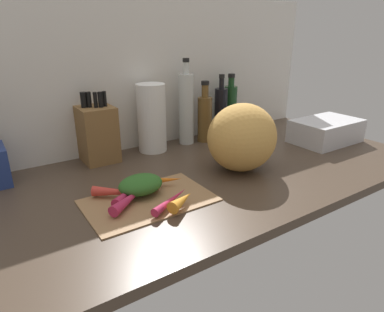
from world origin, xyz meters
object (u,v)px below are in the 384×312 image
Objects in this scene: carrot_2 at (182,200)px; carrot_5 at (131,198)px; carrot_0 at (127,194)px; carrot_4 at (120,192)px; bottle_3 at (230,109)px; bottle_2 at (221,112)px; bottle_0 at (186,108)px; knife_block at (97,133)px; dish_rack at (326,131)px; cutting_board at (149,200)px; carrot_6 at (159,180)px; winter_squash at (242,137)px; paper_towel_roll at (152,118)px; carrot_1 at (171,200)px; bottle_1 at (205,117)px; carrot_3 at (127,195)px.

carrot_2 reaches higher than carrot_5.
carrot_0 is at bearing 129.96° from carrot_2.
carrot_4 is 0.58× the size of bottle_3.
carrot_2 is 0.35× the size of bottle_2.
knife_block is at bearing 179.06° from bottle_0.
dish_rack reaches higher than carrot_0.
carrot_6 is at bearing 41.73° from cutting_board.
carrot_6 is 0.50× the size of bottle_2.
winter_squash is 39.18cm from paper_towel_roll.
winter_squash reaches higher than carrot_6.
paper_towel_roll is 0.97× the size of bottle_3.
carrot_1 is 0.55× the size of dish_rack.
bottle_2 reaches higher than bottle_3.
bottle_1 reaches higher than knife_block.
carrot_3 is 0.44× the size of dish_rack.
carrot_1 is 12.91cm from carrot_6.
carrot_6 is (3.03, 12.54, 0.48)cm from carrot_1.
carrot_2 is at bearing -169.44° from dish_rack.
dish_rack is at bearing -32.09° from bottle_0.
winter_squash is 0.87× the size of bottle_2.
carrot_4 is at bearing -178.16° from carrot_6.
carrot_0 is at bearing -151.97° from bottle_3.
carrot_6 is at bearing -77.73° from knife_block.
carrot_0 reaches higher than cutting_board.
dish_rack is (52.26, 3.14, -6.88)cm from winter_squash.
winter_squash is 0.94× the size of bottle_1.
dish_rack is at bearing 3.44° from winter_squash.
carrot_0 is 16.78cm from carrot_2.
carrot_5 is at bearing 174.34° from cutting_board.
carrot_1 reaches higher than carrot_3.
bottle_0 is at bearing 39.54° from carrot_3.
bottle_3 is at bearing 55.58° from winter_squash.
carrot_4 is (-10.18, 12.11, 0.30)cm from carrot_1.
knife_block is at bearing 95.34° from carrot_1.
carrot_5 is 13.37cm from carrot_6.
carrot_0 is at bearing -56.75° from carrot_4.
bottle_3 is (41.78, 1.23, -1.59)cm from paper_towel_roll.
paper_towel_roll is at bearing 154.92° from dish_rack.
bottle_2 is (17.91, 34.66, -0.10)cm from winter_squash.
carrot_5 is at bearing -144.61° from bottle_1.
carrot_0 reaches higher than carrot_3.
paper_towel_roll reaches higher than dish_rack.
knife_block is (4.60, 36.57, 8.70)cm from carrot_3.
knife_block is at bearing 80.36° from carrot_4.
carrot_2 reaches higher than carrot_6.
knife_block is at bearing 82.82° from carrot_3.
carrot_0 is 0.52× the size of knife_block.
carrot_0 is 62.58cm from bottle_1.
bottle_2 is at bearing -1.85° from knife_block.
bottle_2 reaches higher than cutting_board.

